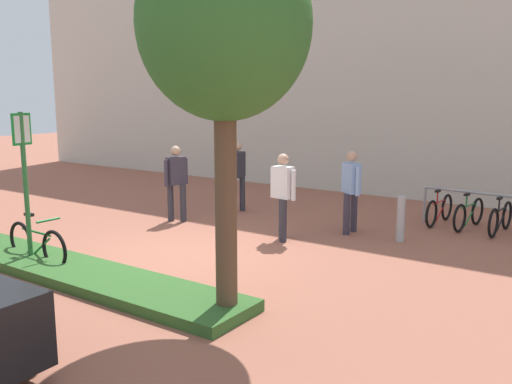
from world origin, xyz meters
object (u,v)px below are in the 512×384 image
at_px(parking_sign_post, 24,167).
at_px(bike_at_sign, 37,244).
at_px(tree_sidewalk, 224,28).
at_px(person_casual_tan, 283,191).
at_px(bollard_steel, 401,219).
at_px(bike_rack_cluster, 485,215).
at_px(person_suited_navy, 176,179).
at_px(person_shirt_white, 351,186).
at_px(person_suited_dark, 238,172).

xyz_separation_m(parking_sign_post, bike_at_sign, (0.07, 0.09, -1.32)).
xyz_separation_m(tree_sidewalk, person_casual_tan, (-1.38, 3.59, -2.64)).
bearing_deg(bollard_steel, bike_rack_cluster, 57.75).
bearing_deg(tree_sidewalk, bollard_steel, 83.22).
relative_size(bike_rack_cluster, person_suited_navy, 1.54).
height_order(tree_sidewalk, bike_at_sign, tree_sidewalk).
bearing_deg(tree_sidewalk, person_shirt_white, 96.09).
height_order(bike_at_sign, person_suited_navy, person_suited_navy).
distance_m(tree_sidewalk, bike_at_sign, 5.17).
relative_size(person_suited_dark, person_shirt_white, 1.00).
bearing_deg(person_casual_tan, bike_at_sign, -125.69).
relative_size(bike_rack_cluster, person_shirt_white, 1.54).
bearing_deg(person_suited_navy, person_shirt_white, 18.35).
distance_m(parking_sign_post, bike_rack_cluster, 9.04).
height_order(bike_at_sign, bollard_steel, bollard_steel).
bearing_deg(person_casual_tan, bollard_steel, 32.23).
bearing_deg(parking_sign_post, bike_at_sign, 53.16).
height_order(bike_rack_cluster, person_suited_dark, person_suited_dark).
height_order(person_suited_dark, person_suited_navy, same).
relative_size(bollard_steel, person_casual_tan, 0.52).
height_order(parking_sign_post, person_casual_tan, parking_sign_post).
bearing_deg(person_casual_tan, parking_sign_post, -125.72).
bearing_deg(bike_rack_cluster, person_suited_navy, -153.11).
bearing_deg(person_suited_navy, bike_rack_cluster, 26.89).
distance_m(person_suited_navy, person_shirt_white, 3.90).
bearing_deg(person_suited_navy, parking_sign_post, -87.69).
bearing_deg(bike_at_sign, person_suited_navy, 93.39).
bearing_deg(bollard_steel, person_suited_navy, -166.15).
height_order(parking_sign_post, person_suited_dark, parking_sign_post).
xyz_separation_m(tree_sidewalk, person_shirt_white, (-0.52, 4.87, -2.64)).
relative_size(bollard_steel, person_suited_navy, 0.52).
relative_size(bike_rack_cluster, person_casual_tan, 1.54).
xyz_separation_m(bike_at_sign, person_casual_tan, (2.63, 3.66, 0.63)).
bearing_deg(person_suited_navy, tree_sidewalk, -40.74).
height_order(parking_sign_post, person_suited_navy, parking_sign_post).
relative_size(bike_at_sign, person_shirt_white, 0.98).
distance_m(parking_sign_post, person_casual_tan, 4.67).
height_order(bollard_steel, person_suited_dark, person_suited_dark).
height_order(person_casual_tan, person_shirt_white, same).
relative_size(tree_sidewalk, bike_at_sign, 2.87).
bearing_deg(tree_sidewalk, person_suited_navy, 139.26).
relative_size(bike_at_sign, bike_rack_cluster, 0.63).
height_order(bike_at_sign, person_casual_tan, person_casual_tan).
distance_m(person_suited_dark, person_shirt_white, 3.25).
bearing_deg(bollard_steel, tree_sidewalk, -96.78).
bearing_deg(parking_sign_post, person_casual_tan, 54.28).
bearing_deg(person_shirt_white, tree_sidewalk, -83.91).
height_order(parking_sign_post, bollard_steel, parking_sign_post).
bearing_deg(bike_at_sign, bollard_steel, 46.88).
height_order(bollard_steel, person_suited_navy, person_suited_navy).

